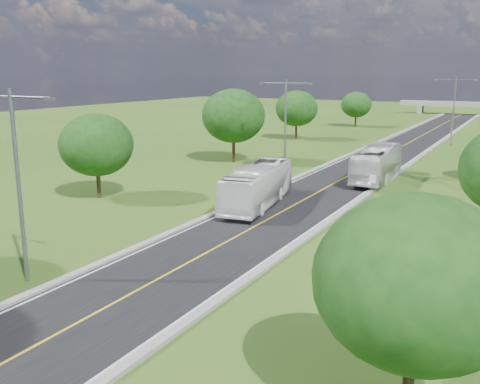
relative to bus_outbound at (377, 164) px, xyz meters
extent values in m
plane|color=#2F4F16|center=(-3.18, 12.85, -1.75)|extent=(260.00, 260.00, 0.00)
cube|color=black|center=(-3.18, 18.85, -1.72)|extent=(8.00, 150.00, 0.06)
cube|color=gray|center=(-7.43, 18.85, -1.64)|extent=(0.50, 150.00, 0.22)
cube|color=gray|center=(1.07, 18.85, -1.64)|extent=(0.50, 150.00, 0.22)
cylinder|color=slate|center=(2.02, -9.15, -0.55)|extent=(0.08, 0.08, 2.40)
cube|color=white|center=(2.02, -9.18, 0.25)|extent=(0.55, 0.04, 0.70)
cube|color=gray|center=(-13.18, 92.85, -0.75)|extent=(1.20, 3.00, 2.00)
cube|color=gray|center=(-3.18, 92.85, 0.85)|extent=(30.00, 3.00, 1.20)
cylinder|color=slate|center=(-9.18, -35.15, 3.25)|extent=(0.22, 0.22, 10.00)
cylinder|color=slate|center=(-7.78, -35.15, 7.85)|extent=(2.80, 0.12, 0.12)
cube|color=slate|center=(-6.48, -35.15, 7.80)|extent=(0.50, 0.25, 0.18)
cylinder|color=slate|center=(-9.18, -2.15, 3.25)|extent=(0.22, 0.22, 10.00)
cylinder|color=slate|center=(-10.58, -2.15, 7.85)|extent=(2.80, 0.12, 0.12)
cylinder|color=slate|center=(-7.78, -2.15, 7.85)|extent=(2.80, 0.12, 0.12)
cube|color=slate|center=(-11.88, -2.15, 7.80)|extent=(0.50, 0.25, 0.18)
cube|color=slate|center=(-6.48, -2.15, 7.80)|extent=(0.50, 0.25, 0.18)
cylinder|color=slate|center=(2.82, 30.85, 3.25)|extent=(0.22, 0.22, 10.00)
cylinder|color=slate|center=(1.42, 30.85, 7.85)|extent=(2.80, 0.12, 0.12)
cylinder|color=slate|center=(4.22, 30.85, 7.85)|extent=(2.80, 0.12, 0.12)
cube|color=slate|center=(0.12, 30.85, 7.80)|extent=(0.50, 0.25, 0.18)
cube|color=slate|center=(5.52, 30.85, 7.80)|extent=(0.50, 0.25, 0.18)
cylinder|color=black|center=(-19.18, -19.15, -0.40)|extent=(0.36, 0.36, 2.70)
ellipsoid|color=#143D10|center=(-19.18, -19.15, 2.90)|extent=(6.30, 6.30, 5.36)
cylinder|color=black|center=(-18.18, 2.85, -0.13)|extent=(0.36, 0.36, 3.24)
ellipsoid|color=#143D10|center=(-18.18, 2.85, 3.83)|extent=(7.56, 7.56, 6.43)
cylinder|color=black|center=(-20.18, 26.85, -0.31)|extent=(0.36, 0.36, 2.88)
ellipsoid|color=#143D10|center=(-20.18, 26.85, 3.21)|extent=(6.72, 6.72, 5.71)
cylinder|color=black|center=(-17.68, 50.85, -0.49)|extent=(0.36, 0.36, 2.52)
ellipsoid|color=#143D10|center=(-17.68, 50.85, 2.59)|extent=(5.88, 5.88, 5.00)
cylinder|color=black|center=(10.82, -37.15, -0.40)|extent=(0.36, 0.36, 2.70)
ellipsoid|color=#143D10|center=(10.82, -37.15, 2.90)|extent=(6.30, 6.30, 5.36)
imported|color=silver|center=(0.00, 0.00, 0.00)|extent=(3.48, 12.24, 3.37)
imported|color=white|center=(-5.80, -14.97, -0.02)|extent=(4.76, 12.23, 3.32)
camera|label=1|loc=(13.45, -52.92, 9.09)|focal=40.00mm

